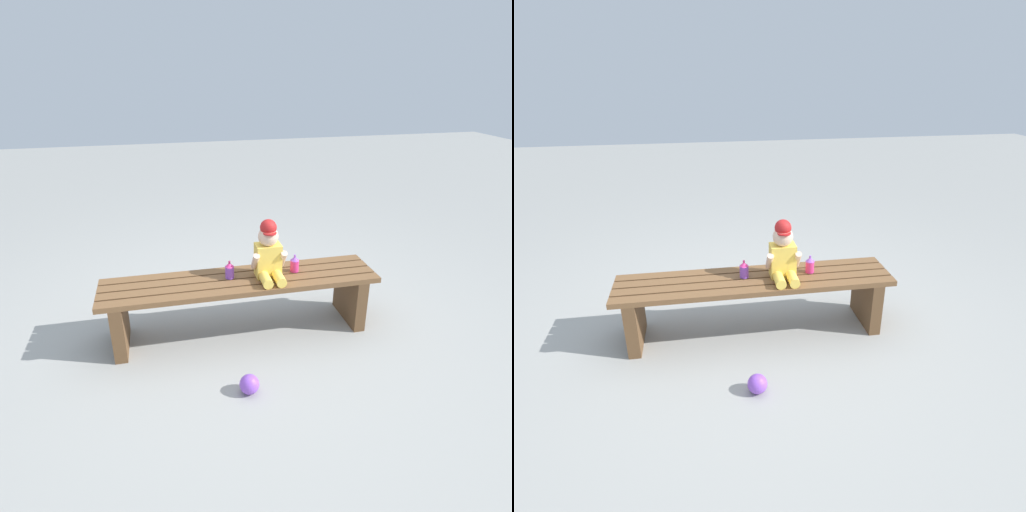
# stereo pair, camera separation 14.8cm
# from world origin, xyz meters

# --- Properties ---
(ground_plane) EXTENTS (16.00, 16.00, 0.00)m
(ground_plane) POSITION_xyz_m (0.00, 0.00, 0.00)
(ground_plane) COLOR #999993
(park_bench) EXTENTS (1.87, 0.40, 0.42)m
(park_bench) POSITION_xyz_m (0.00, -0.00, 0.29)
(park_bench) COLOR brown
(park_bench) RESTS_ON ground_plane
(child_figure) EXTENTS (0.23, 0.27, 0.40)m
(child_figure) POSITION_xyz_m (0.19, -0.01, 0.59)
(child_figure) COLOR #F2C64C
(child_figure) RESTS_ON park_bench
(sippy_cup_left) EXTENTS (0.06, 0.06, 0.12)m
(sippy_cup_left) POSITION_xyz_m (-0.07, 0.03, 0.47)
(sippy_cup_left) COLOR #8C4CCC
(sippy_cup_left) RESTS_ON park_bench
(sippy_cup_right) EXTENTS (0.06, 0.06, 0.12)m
(sippy_cup_right) POSITION_xyz_m (0.39, 0.03, 0.47)
(sippy_cup_right) COLOR #E5337F
(sippy_cup_right) RESTS_ON park_bench
(toy_ball) EXTENTS (0.12, 0.12, 0.12)m
(toy_ball) POSITION_xyz_m (-0.08, -0.64, 0.06)
(toy_ball) COLOR #8C4CCC
(toy_ball) RESTS_ON ground_plane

